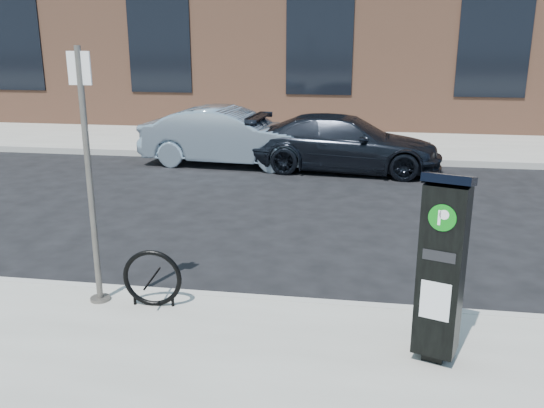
% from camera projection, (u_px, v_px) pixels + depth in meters
% --- Properties ---
extents(ground, '(120.00, 120.00, 0.00)m').
position_uv_depth(ground, '(232.00, 306.00, 6.60)').
color(ground, black).
rests_on(ground, ground).
extents(sidewalk_far, '(60.00, 12.00, 0.15)m').
position_uv_depth(sidewalk_far, '(322.00, 123.00, 19.85)').
color(sidewalk_far, gray).
rests_on(sidewalk_far, ground).
extents(curb_near, '(60.00, 0.12, 0.16)m').
position_uv_depth(curb_near, '(232.00, 301.00, 6.56)').
color(curb_near, '#9E9B93').
rests_on(curb_near, ground).
extents(curb_far, '(60.00, 0.12, 0.16)m').
position_uv_depth(curb_far, '(304.00, 158.00, 14.18)').
color(curb_far, '#9E9B93').
rests_on(curb_far, ground).
extents(building, '(28.00, 10.05, 8.25)m').
position_uv_depth(building, '(331.00, 3.00, 21.54)').
color(building, brown).
rests_on(building, ground).
extents(parking_kiosk, '(0.50, 0.47, 1.76)m').
position_uv_depth(parking_kiosk, '(442.00, 267.00, 5.01)').
color(parking_kiosk, black).
rests_on(parking_kiosk, sidewalk_near).
extents(sign_pole, '(0.24, 0.22, 2.75)m').
position_uv_depth(sign_pole, '(90.00, 182.00, 6.04)').
color(sign_pole, '#5F5954').
rests_on(sign_pole, sidewalk_near).
extents(bike_rack, '(0.65, 0.09, 0.65)m').
position_uv_depth(bike_rack, '(152.00, 279.00, 6.21)').
color(bike_rack, black).
rests_on(bike_rack, sidewalk_near).
extents(car_silver, '(4.23, 1.75, 1.36)m').
position_uv_depth(car_silver, '(229.00, 136.00, 13.69)').
color(car_silver, '#91A7B9').
rests_on(car_silver, ground).
extents(car_dark, '(4.48, 2.12, 1.26)m').
position_uv_depth(car_dark, '(345.00, 143.00, 13.10)').
color(car_dark, black).
rests_on(car_dark, ground).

